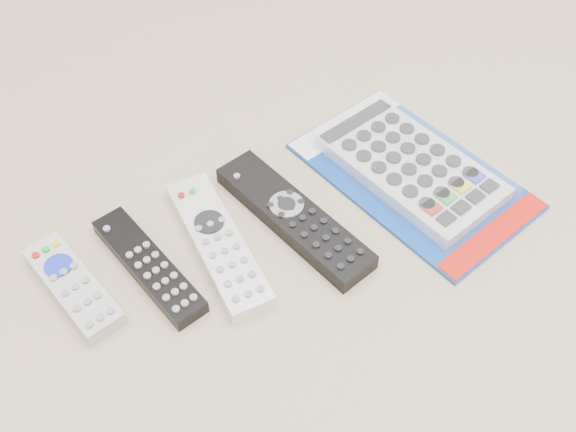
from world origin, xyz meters
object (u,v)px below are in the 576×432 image
remote_slim_black (149,266)px  remote_silver_dvd (218,243)px  remote_large_black (294,217)px  jumbo_remote_packaged (411,165)px  remote_small_grey (73,286)px

remote_slim_black → remote_silver_dvd: (0.09, -0.01, 0.00)m
remote_large_black → jumbo_remote_packaged: 0.18m
remote_silver_dvd → jumbo_remote_packaged: (0.28, -0.02, 0.01)m
remote_silver_dvd → remote_small_grey: bearing=174.4°
remote_small_grey → jumbo_remote_packaged: jumbo_remote_packaged is taller
remote_small_grey → remote_slim_black: remote_small_grey is taller
remote_silver_dvd → jumbo_remote_packaged: 0.28m
remote_small_grey → remote_silver_dvd: same height
remote_small_grey → remote_slim_black: size_ratio=0.84×
remote_small_grey → remote_large_black: (0.27, -0.04, 0.00)m
remote_small_grey → remote_slim_black: bearing=-21.4°
remote_small_grey → remote_silver_dvd: 0.18m
remote_silver_dvd → remote_large_black: size_ratio=0.89×
remote_small_grey → remote_silver_dvd: size_ratio=0.73×
remote_small_grey → remote_large_black: remote_large_black is taller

